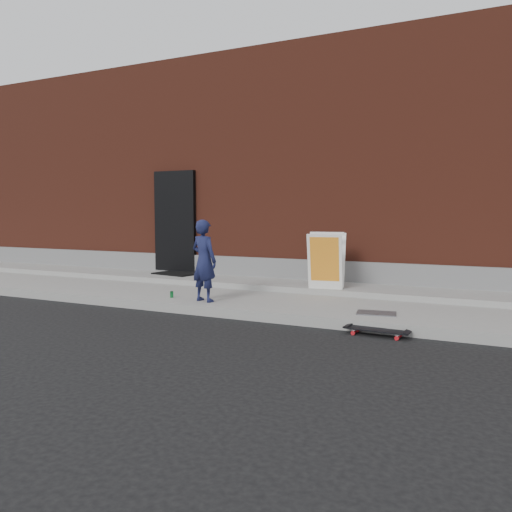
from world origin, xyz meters
The scene contains 10 objects.
ground centered at (0.00, 0.00, 0.00)m, with size 80.00×80.00×0.00m, color black.
sidewalk centered at (0.00, 1.50, 0.07)m, with size 20.00×3.00×0.15m, color gray.
apron centered at (0.00, 2.40, 0.20)m, with size 20.00×1.20×0.10m, color gray.
building centered at (0.00, 6.99, 2.50)m, with size 20.00×8.10×5.00m.
child centered at (-0.30, 0.40, 0.81)m, with size 0.48×0.32×1.33m, color #171C42.
skateboard centered at (2.59, -0.12, 0.08)m, with size 0.82×0.26×0.09m.
pizza_sign centered at (1.27, 1.98, 0.75)m, with size 0.70×0.79×1.00m.
soda_can centered at (-0.99, 0.47, 0.20)m, with size 0.06×0.06×0.11m, color #19813A.
doormat centered at (-2.30, 2.63, 0.26)m, with size 0.94×0.76×0.03m, color black.
utility_plate centered at (2.44, 0.59, 0.16)m, with size 0.54×0.35×0.02m, color #5B5B60.
Camera 1 is at (3.88, -6.48, 1.58)m, focal length 35.00 mm.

